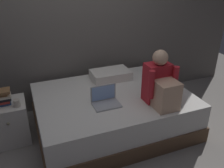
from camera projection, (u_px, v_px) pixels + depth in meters
name	position (u px, v px, depth m)	size (l,w,h in m)	color
ground_plane	(107.00, 143.00, 3.05)	(8.00, 8.00, 0.00)	gray
wall_back	(77.00, 18.00, 3.46)	(5.60, 0.10, 2.70)	#605B56
bed	(113.00, 111.00, 3.25)	(2.00, 1.50, 0.52)	brown
nightstand	(10.00, 122.00, 3.01)	(0.44, 0.46, 0.53)	beige
person_sitting	(161.00, 84.00, 2.82)	(0.39, 0.44, 0.66)	#B21E28
laptop	(105.00, 100.00, 2.88)	(0.32, 0.23, 0.22)	#9EA0A5
pillow	(111.00, 75.00, 3.53)	(0.56, 0.36, 0.13)	silver
book_stack	(1.00, 97.00, 2.83)	(0.23, 0.17, 0.19)	#284C84
mug	(17.00, 103.00, 2.82)	(0.08, 0.08, 0.09)	#BCB2A3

